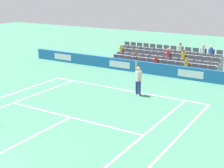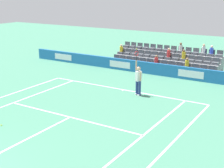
% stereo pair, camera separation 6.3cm
% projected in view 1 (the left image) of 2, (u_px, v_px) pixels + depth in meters
% --- Properties ---
extents(line_baseline, '(10.97, 0.10, 0.01)m').
position_uv_depth(line_baseline, '(124.00, 90.00, 21.05)').
color(line_baseline, white).
rests_on(line_baseline, ground).
extents(line_service, '(8.23, 0.10, 0.01)m').
position_uv_depth(line_service, '(70.00, 117.00, 16.55)').
color(line_service, white).
rests_on(line_service, ground).
extents(line_centre_service, '(0.10, 6.40, 0.01)m').
position_uv_depth(line_centre_service, '(23.00, 141.00, 13.93)').
color(line_centre_service, white).
rests_on(line_centre_service, ground).
extents(line_singles_sideline_left, '(0.10, 11.89, 0.01)m').
position_uv_depth(line_singles_sideline_left, '(7.00, 105.00, 18.24)').
color(line_singles_sideline_left, white).
rests_on(line_singles_sideline_left, ground).
extents(line_singles_sideline_right, '(0.10, 11.89, 0.01)m').
position_uv_depth(line_singles_sideline_right, '(139.00, 139.00, 14.12)').
color(line_singles_sideline_right, white).
rests_on(line_singles_sideline_right, ground).
extents(line_doubles_sideline_right, '(0.10, 11.89, 0.01)m').
position_uv_depth(line_doubles_sideline_right, '(169.00, 147.00, 13.44)').
color(line_doubles_sideline_right, white).
rests_on(line_doubles_sideline_right, ground).
extents(line_centre_mark, '(0.10, 0.20, 0.01)m').
position_uv_depth(line_centre_mark, '(123.00, 90.00, 20.97)').
color(line_centre_mark, white).
rests_on(line_centre_mark, ground).
extents(sponsor_barrier, '(23.23, 0.22, 0.90)m').
position_uv_depth(sponsor_barrier, '(153.00, 69.00, 24.68)').
color(sponsor_barrier, '#1E66AD').
rests_on(sponsor_barrier, ground).
extents(tennis_player, '(0.51, 0.43, 2.85)m').
position_uv_depth(tennis_player, '(138.00, 79.00, 19.75)').
color(tennis_player, navy).
rests_on(tennis_player, ground).
extents(stadium_stand, '(8.68, 2.85, 2.16)m').
position_uv_depth(stadium_stand, '(165.00, 62.00, 26.54)').
color(stadium_stand, gray).
rests_on(stadium_stand, ground).
extents(loose_tennis_ball, '(0.07, 0.07, 0.07)m').
position_uv_depth(loose_tennis_ball, '(1.00, 125.00, 15.49)').
color(loose_tennis_ball, '#D1E533').
rests_on(loose_tennis_ball, ground).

